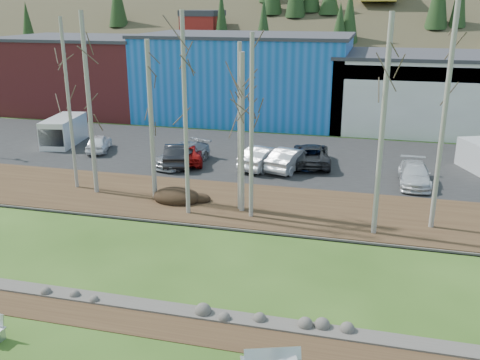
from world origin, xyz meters
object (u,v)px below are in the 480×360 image
(car_6, at_px, (311,154))
(van_grey, at_px, (63,131))
(seagull, at_px, (254,354))
(car_2, at_px, (187,153))
(car_0, at_px, (99,143))
(car_5, at_px, (290,159))
(car_1, at_px, (177,154))
(car_8, at_px, (264,157))
(car_7, at_px, (414,174))
(car_3, at_px, (182,154))
(car_4, at_px, (309,156))

(car_6, distance_m, van_grey, 20.27)
(seagull, relative_size, car_2, 0.08)
(seagull, relative_size, car_0, 0.11)
(car_5, bearing_deg, car_1, 22.68)
(seagull, relative_size, car_6, 0.08)
(car_6, bearing_deg, car_8, 17.71)
(seagull, bearing_deg, car_1, 97.63)
(car_1, xyz_separation_m, car_2, (0.50, 0.77, -0.08))
(car_7, bearing_deg, seagull, -107.70)
(car_1, bearing_deg, car_0, -31.90)
(seagull, relative_size, van_grey, 0.08)
(car_0, relative_size, car_3, 0.76)
(car_1, xyz_separation_m, car_3, (0.34, 0.10, -0.03))
(seagull, height_order, car_2, car_2)
(car_3, distance_m, van_grey, 11.73)
(car_0, bearing_deg, seagull, 111.21)
(seagull, relative_size, car_4, 0.10)
(car_1, relative_size, car_4, 1.10)
(van_grey, bearing_deg, car_3, -23.88)
(car_3, relative_size, car_7, 1.09)
(car_1, distance_m, car_7, 16.14)
(car_0, height_order, car_8, car_8)
(car_0, bearing_deg, car_7, 156.73)
(seagull, bearing_deg, car_4, 73.28)
(car_0, height_order, car_6, car_6)
(seagull, distance_m, van_grey, 31.30)
(car_4, height_order, car_7, car_4)
(car_0, height_order, van_grey, van_grey)
(car_3, xyz_separation_m, van_grey, (-11.33, 3.00, 0.36))
(car_1, bearing_deg, car_3, -179.42)
(car_7, bearing_deg, car_0, 173.32)
(car_4, bearing_deg, car_8, -144.02)
(seagull, xyz_separation_m, car_5, (-2.18, 20.69, 0.74))
(car_5, height_order, van_grey, van_grey)
(car_2, relative_size, car_6, 0.92)
(car_6, bearing_deg, seagull, 83.14)
(car_3, relative_size, car_5, 1.07)
(car_3, distance_m, car_7, 15.80)
(car_4, relative_size, car_7, 0.91)
(van_grey, bearing_deg, car_5, -16.01)
(car_0, relative_size, car_5, 0.81)
(car_3, xyz_separation_m, car_7, (15.79, -0.57, -0.06))
(car_2, xyz_separation_m, car_3, (-0.16, -0.66, 0.04))
(car_8, bearing_deg, car_4, -140.00)
(car_7, bearing_deg, van_grey, 171.78)
(car_4, height_order, van_grey, van_grey)
(car_0, height_order, car_5, car_5)
(car_2, relative_size, car_7, 1.07)
(car_2, distance_m, car_4, 8.73)
(van_grey, bearing_deg, car_8, -16.76)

